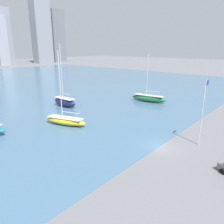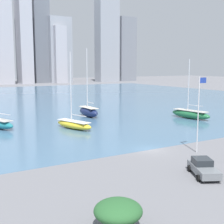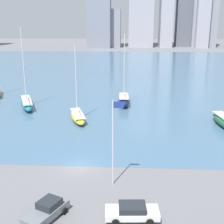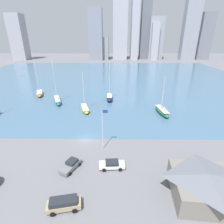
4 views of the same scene
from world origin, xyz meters
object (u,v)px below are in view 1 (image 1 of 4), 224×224
sailboat_green (149,98)px  sailboat_yellow (65,120)px  sailboat_navy (65,102)px  flag_pole (203,110)px

sailboat_green → sailboat_yellow: bearing=166.1°
sailboat_yellow → sailboat_navy: 13.59m
sailboat_yellow → sailboat_green: bearing=-23.0°
flag_pole → sailboat_green: bearing=47.6°
sailboat_yellow → sailboat_green: sailboat_yellow is taller
sailboat_green → sailboat_navy: sailboat_navy is taller
sailboat_yellow → sailboat_green: (25.83, -2.27, 0.13)m
flag_pole → sailboat_green: size_ratio=0.78×
flag_pole → sailboat_green: sailboat_green is taller
flag_pole → sailboat_navy: bearing=89.0°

